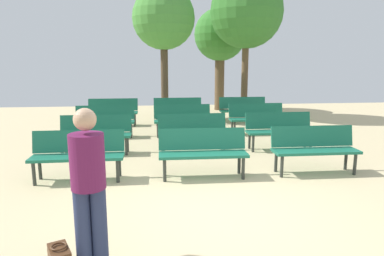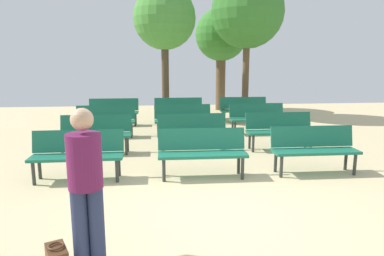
% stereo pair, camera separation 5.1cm
% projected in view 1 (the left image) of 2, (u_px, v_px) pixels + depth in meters
% --- Properties ---
extents(ground_plane, '(24.00, 24.00, 0.00)m').
position_uv_depth(ground_plane, '(217.00, 212.00, 4.87)').
color(ground_plane, '#CCB789').
extents(bench_r0_c0, '(1.60, 0.49, 0.87)m').
position_uv_depth(bench_r0_c0, '(78.00, 152.00, 6.12)').
color(bench_r0_c0, '#19664C').
rests_on(bench_r0_c0, ground_plane).
extents(bench_r0_c1, '(1.61, 0.50, 0.87)m').
position_uv_depth(bench_r0_c1, '(203.00, 150.00, 6.29)').
color(bench_r0_c1, '#19664C').
rests_on(bench_r0_c1, ground_plane).
extents(bench_r0_c2, '(1.60, 0.49, 0.87)m').
position_uv_depth(bench_r0_c2, '(314.00, 146.00, 6.53)').
color(bench_r0_c2, '#19664C').
rests_on(bench_r0_c2, ground_plane).
extents(bench_r1_c0, '(1.60, 0.49, 0.87)m').
position_uv_depth(bench_r1_c0, '(96.00, 132.00, 7.86)').
color(bench_r1_c0, '#19664C').
rests_on(bench_r1_c0, ground_plane).
extents(bench_r1_c1, '(1.62, 0.53, 0.87)m').
position_uv_depth(bench_r1_c1, '(193.00, 130.00, 8.05)').
color(bench_r1_c1, '#19664C').
rests_on(bench_r1_c1, ground_plane).
extents(bench_r1_c2, '(1.60, 0.48, 0.87)m').
position_uv_depth(bench_r1_c2, '(279.00, 128.00, 8.28)').
color(bench_r1_c2, '#19664C').
rests_on(bench_r1_c2, ground_plane).
extents(bench_r2_c0, '(1.61, 0.53, 0.87)m').
position_uv_depth(bench_r2_c0, '(105.00, 119.00, 9.56)').
color(bench_r2_c0, '#19664C').
rests_on(bench_r2_c0, ground_plane).
extents(bench_r2_c1, '(1.61, 0.51, 0.87)m').
position_uv_depth(bench_r2_c1, '(182.00, 118.00, 9.76)').
color(bench_r2_c1, '#19664C').
rests_on(bench_r2_c1, ground_plane).
extents(bench_r2_c2, '(1.60, 0.48, 0.87)m').
position_uv_depth(bench_r2_c2, '(257.00, 116.00, 10.04)').
color(bench_r2_c2, '#19664C').
rests_on(bench_r2_c2, ground_plane).
extents(bench_r3_c0, '(1.60, 0.48, 0.87)m').
position_uv_depth(bench_r3_c0, '(113.00, 110.00, 11.30)').
color(bench_r3_c0, '#19664C').
rests_on(bench_r3_c0, ground_plane).
extents(bench_r3_c1, '(1.60, 0.49, 0.87)m').
position_uv_depth(bench_r3_c1, '(178.00, 109.00, 11.55)').
color(bench_r3_c1, '#19664C').
rests_on(bench_r3_c1, ground_plane).
extents(bench_r3_c2, '(1.60, 0.49, 0.87)m').
position_uv_depth(bench_r3_c2, '(243.00, 108.00, 11.79)').
color(bench_r3_c2, '#19664C').
rests_on(bench_r3_c2, ground_plane).
extents(tree_0, '(2.20, 2.20, 4.67)m').
position_uv_depth(tree_0, '(164.00, 19.00, 12.09)').
color(tree_0, '#4C3A28').
rests_on(tree_0, ground_plane).
extents(tree_1, '(2.65, 2.65, 5.17)m').
position_uv_depth(tree_1, '(246.00, 12.00, 12.52)').
color(tree_1, brown).
rests_on(tree_1, ground_plane).
extents(tree_2, '(2.19, 2.19, 4.27)m').
position_uv_depth(tree_2, '(220.00, 36.00, 14.52)').
color(tree_2, brown).
rests_on(tree_2, ground_plane).
extents(visitor_with_backpack, '(0.41, 0.57, 1.65)m').
position_uv_depth(visitor_with_backpack, '(88.00, 179.00, 3.44)').
color(visitor_with_backpack, navy).
rests_on(visitor_with_backpack, ground_plane).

